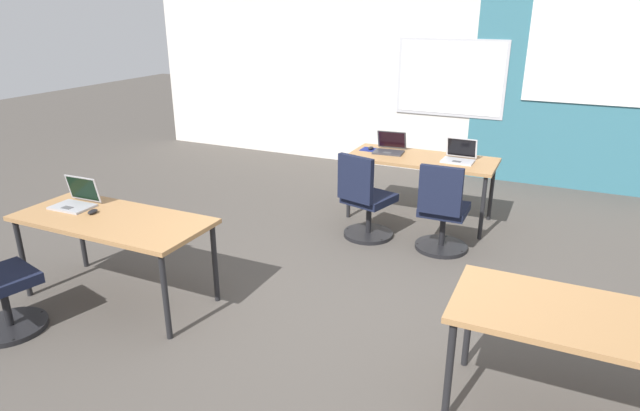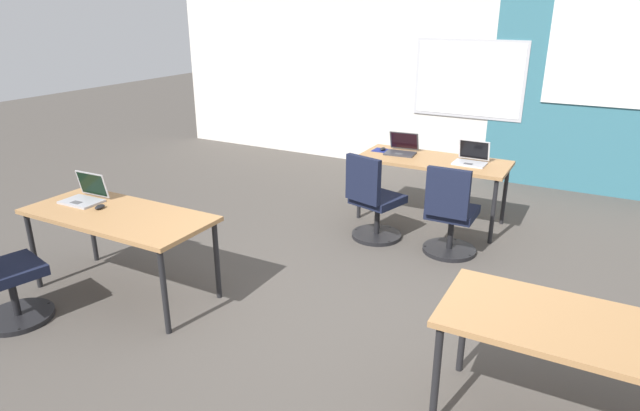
# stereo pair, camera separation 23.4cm
# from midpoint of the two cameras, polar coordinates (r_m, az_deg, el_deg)

# --- Properties ---
(ground_plane) EXTENTS (24.00, 24.00, 0.00)m
(ground_plane) POSITION_cam_midpoint_polar(r_m,az_deg,el_deg) (4.42, 1.01, -10.95)
(ground_plane) COLOR #47423D
(back_wall_assembly) EXTENTS (10.00, 0.27, 2.80)m
(back_wall_assembly) POSITION_cam_midpoint_polar(r_m,az_deg,el_deg) (7.84, 14.36, 13.25)
(back_wall_assembly) COLOR silver
(back_wall_assembly) RESTS_ON ground
(desk_near_left) EXTENTS (1.60, 0.70, 0.72)m
(desk_near_left) POSITION_cam_midpoint_polar(r_m,az_deg,el_deg) (4.64, -22.34, -1.88)
(desk_near_left) COLOR #A37547
(desk_near_left) RESTS_ON ground
(desk_near_right) EXTENTS (1.60, 0.70, 0.72)m
(desk_near_right) POSITION_cam_midpoint_polar(r_m,az_deg,el_deg) (3.30, 25.88, -11.67)
(desk_near_right) COLOR #A37547
(desk_near_right) RESTS_ON ground
(desk_far_center) EXTENTS (1.60, 0.70, 0.72)m
(desk_far_center) POSITION_cam_midpoint_polar(r_m,az_deg,el_deg) (6.08, 9.55, 4.46)
(desk_far_center) COLOR #A37547
(desk_far_center) RESTS_ON ground
(laptop_far_right) EXTENTS (0.34, 0.29, 0.23)m
(laptop_far_right) POSITION_cam_midpoint_polar(r_m,az_deg,el_deg) (5.99, 13.35, 5.05)
(laptop_far_right) COLOR #B7B7BC
(laptop_far_right) RESTS_ON desk_far_center
(chair_far_right) EXTENTS (0.52, 0.54, 0.92)m
(chair_far_right) POSITION_cam_midpoint_polar(r_m,az_deg,el_deg) (5.35, 11.52, -1.08)
(chair_far_right) COLOR black
(chair_far_right) RESTS_ON ground
(laptop_near_left_end) EXTENTS (0.34, 0.28, 0.23)m
(laptop_near_left_end) POSITION_cam_midpoint_polar(r_m,az_deg,el_deg) (4.99, -25.53, 0.49)
(laptop_near_left_end) COLOR #9E9EA3
(laptop_near_left_end) RESTS_ON desk_near_left
(mouse_near_left_end) EXTENTS (0.07, 0.11, 0.03)m
(mouse_near_left_end) POSITION_cam_midpoint_polar(r_m,az_deg,el_deg) (4.76, -24.12, -0.61)
(mouse_near_left_end) COLOR black
(mouse_near_left_end) RESTS_ON desk_near_left
(laptop_far_left) EXTENTS (0.36, 0.34, 0.22)m
(laptop_far_left) POSITION_cam_midpoint_polar(r_m,az_deg,el_deg) (6.23, 6.27, 6.05)
(laptop_far_left) COLOR #333338
(laptop_far_left) RESTS_ON desk_far_center
(mousepad_far_left) EXTENTS (0.22, 0.19, 0.00)m
(mousepad_far_left) POSITION_cam_midpoint_polar(r_m,az_deg,el_deg) (6.32, 4.30, 5.88)
(mousepad_far_left) COLOR navy
(mousepad_far_left) RESTS_ON desk_far_center
(mouse_far_left) EXTENTS (0.06, 0.10, 0.03)m
(mouse_far_left) POSITION_cam_midpoint_polar(r_m,az_deg,el_deg) (6.32, 4.31, 6.05)
(mouse_far_left) COLOR black
(mouse_far_left) RESTS_ON mousepad_far_left
(chair_far_left) EXTENTS (0.54, 0.59, 0.92)m
(chair_far_left) POSITION_cam_midpoint_polar(r_m,az_deg,el_deg) (5.57, 3.58, 0.15)
(chair_far_left) COLOR black
(chair_far_left) RESTS_ON ground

